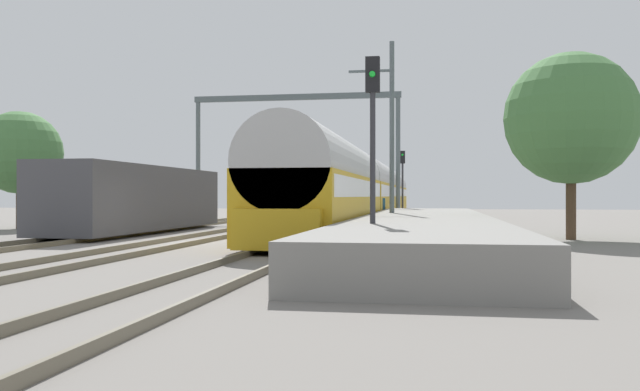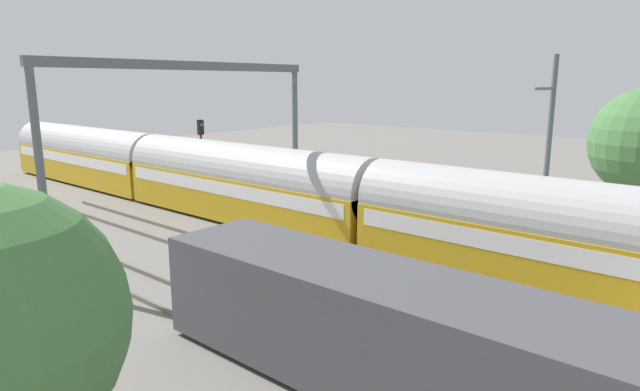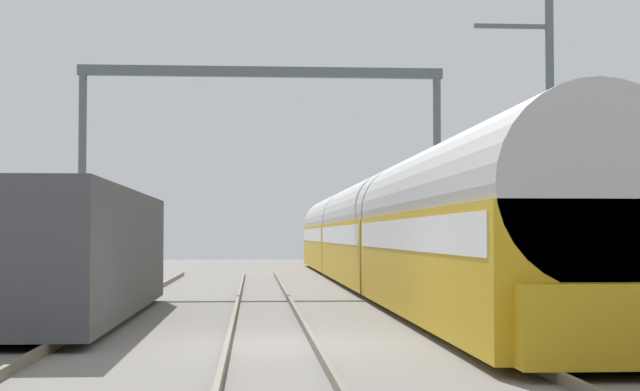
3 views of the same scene
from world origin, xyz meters
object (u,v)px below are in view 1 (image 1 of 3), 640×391
at_px(person_crossing, 381,207).
at_px(railway_signal_near, 373,130).
at_px(freight_car, 139,199).
at_px(railway_signal_far, 403,175).
at_px(catenary_gantry, 295,130).
at_px(passenger_train, 368,190).

relative_size(person_crossing, railway_signal_near, 0.34).
height_order(freight_car, person_crossing, freight_car).
height_order(freight_car, railway_signal_far, railway_signal_far).
bearing_deg(railway_signal_far, catenary_gantry, -129.03).
relative_size(railway_signal_far, catenary_gantry, 0.37).
distance_m(freight_car, catenary_gantry, 14.14).
height_order(passenger_train, railway_signal_near, railway_signal_near).
xyz_separation_m(freight_car, railway_signal_near, (11.13, -10.25, 1.81)).
height_order(railway_signal_near, catenary_gantry, catenary_gantry).
bearing_deg(catenary_gantry, railway_signal_far, 50.97).
bearing_deg(freight_car, passenger_train, 59.66).
xyz_separation_m(person_crossing, railway_signal_near, (1.22, -18.34, 2.25)).
relative_size(freight_car, person_crossing, 7.51).
distance_m(person_crossing, railway_signal_far, 12.56).
relative_size(passenger_train, person_crossing, 28.44).
relative_size(passenger_train, freight_car, 3.78).
height_order(passenger_train, railway_signal_far, railway_signal_far).
distance_m(railway_signal_far, catenary_gantry, 10.16).
height_order(railway_signal_near, railway_signal_far, railway_signal_near).
distance_m(person_crossing, railway_signal_near, 18.51).
bearing_deg(passenger_train, railway_signal_near, -84.08).
xyz_separation_m(freight_car, person_crossing, (9.91, 8.08, -0.44)).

